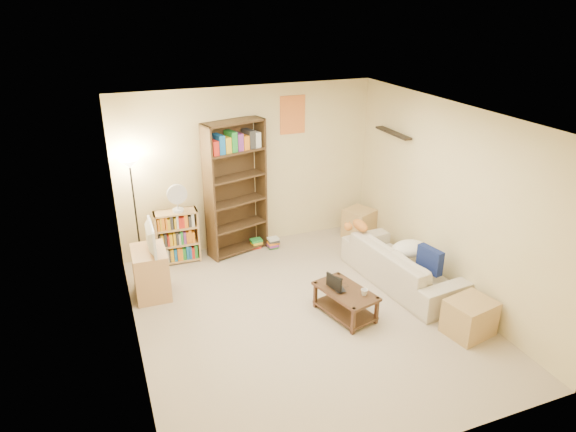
{
  "coord_description": "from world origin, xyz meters",
  "views": [
    {
      "loc": [
        -2.16,
        -4.97,
        3.67
      ],
      "look_at": [
        0.06,
        0.73,
        1.05
      ],
      "focal_mm": 32.0,
      "sensor_mm": 36.0,
      "label": 1
    }
  ],
  "objects_px": {
    "laptop": "(341,286)",
    "desk_fan": "(177,197)",
    "tall_bookshelf": "(236,186)",
    "short_bookshelf": "(177,237)",
    "mug": "(364,292)",
    "television": "(147,238)",
    "sofa": "(402,265)",
    "end_cabinet": "(470,317)",
    "tabby_cat": "(358,226)",
    "coffee_table": "(345,300)",
    "side_table": "(359,223)",
    "floor_lamp": "(132,182)",
    "tv_stand": "(151,273)"
  },
  "relations": [
    {
      "from": "mug",
      "to": "television",
      "type": "relative_size",
      "value": 0.19
    },
    {
      "from": "coffee_table",
      "to": "side_table",
      "type": "distance_m",
      "value": 2.32
    },
    {
      "from": "mug",
      "to": "side_table",
      "type": "height_order",
      "value": "side_table"
    },
    {
      "from": "tabby_cat",
      "to": "tv_stand",
      "type": "relative_size",
      "value": 0.68
    },
    {
      "from": "tall_bookshelf",
      "to": "desk_fan",
      "type": "distance_m",
      "value": 0.88
    },
    {
      "from": "sofa",
      "to": "short_bookshelf",
      "type": "bearing_deg",
      "value": 51.22
    },
    {
      "from": "coffee_table",
      "to": "short_bookshelf",
      "type": "relative_size",
      "value": 1.1
    },
    {
      "from": "tabby_cat",
      "to": "tv_stand",
      "type": "xyz_separation_m",
      "value": [
        -2.93,
        0.25,
        -0.31
      ]
    },
    {
      "from": "tabby_cat",
      "to": "side_table",
      "type": "bearing_deg",
      "value": 59.37
    },
    {
      "from": "tv_stand",
      "to": "desk_fan",
      "type": "height_order",
      "value": "desk_fan"
    },
    {
      "from": "sofa",
      "to": "coffee_table",
      "type": "distance_m",
      "value": 1.16
    },
    {
      "from": "tabby_cat",
      "to": "end_cabinet",
      "type": "xyz_separation_m",
      "value": [
        0.42,
        -1.99,
        -0.42
      ]
    },
    {
      "from": "mug",
      "to": "tall_bookshelf",
      "type": "relative_size",
      "value": 0.06
    },
    {
      "from": "short_bookshelf",
      "to": "coffee_table",
      "type": "bearing_deg",
      "value": -50.9
    },
    {
      "from": "short_bookshelf",
      "to": "floor_lamp",
      "type": "relative_size",
      "value": 0.49
    },
    {
      "from": "coffee_table",
      "to": "desk_fan",
      "type": "relative_size",
      "value": 2.11
    },
    {
      "from": "television",
      "to": "tabby_cat",
      "type": "bearing_deg",
      "value": -93.54
    },
    {
      "from": "coffee_table",
      "to": "tv_stand",
      "type": "distance_m",
      "value": 2.57
    },
    {
      "from": "floor_lamp",
      "to": "tabby_cat",
      "type": "bearing_deg",
      "value": -20.36
    },
    {
      "from": "television",
      "to": "short_bookshelf",
      "type": "xyz_separation_m",
      "value": [
        0.5,
        0.81,
        -0.43
      ]
    },
    {
      "from": "tall_bookshelf",
      "to": "short_bookshelf",
      "type": "bearing_deg",
      "value": 164.18
    },
    {
      "from": "coffee_table",
      "to": "short_bookshelf",
      "type": "bearing_deg",
      "value": 113.08
    },
    {
      "from": "sofa",
      "to": "tv_stand",
      "type": "bearing_deg",
      "value": 67.51
    },
    {
      "from": "tv_stand",
      "to": "short_bookshelf",
      "type": "xyz_separation_m",
      "value": [
        0.5,
        0.81,
        0.08
      ]
    },
    {
      "from": "tabby_cat",
      "to": "tv_stand",
      "type": "bearing_deg",
      "value": 175.07
    },
    {
      "from": "television",
      "to": "desk_fan",
      "type": "relative_size",
      "value": 1.5
    },
    {
      "from": "mug",
      "to": "sofa",
      "type": "bearing_deg",
      "value": 32.86
    },
    {
      "from": "tv_stand",
      "to": "desk_fan",
      "type": "distance_m",
      "value": 1.18
    },
    {
      "from": "tall_bookshelf",
      "to": "floor_lamp",
      "type": "xyz_separation_m",
      "value": [
        -1.47,
        0.04,
        0.22
      ]
    },
    {
      "from": "sofa",
      "to": "desk_fan",
      "type": "height_order",
      "value": "desk_fan"
    },
    {
      "from": "coffee_table",
      "to": "desk_fan",
      "type": "xyz_separation_m",
      "value": [
        -1.63,
        2.14,
        0.82
      ]
    },
    {
      "from": "sofa",
      "to": "side_table",
      "type": "relative_size",
      "value": 4.11
    },
    {
      "from": "sofa",
      "to": "floor_lamp",
      "type": "relative_size",
      "value": 1.2
    },
    {
      "from": "sofa",
      "to": "coffee_table",
      "type": "relative_size",
      "value": 2.22
    },
    {
      "from": "laptop",
      "to": "side_table",
      "type": "height_order",
      "value": "side_table"
    },
    {
      "from": "sofa",
      "to": "end_cabinet",
      "type": "bearing_deg",
      "value": 178.36
    },
    {
      "from": "side_table",
      "to": "television",
      "type": "bearing_deg",
      "value": -170.35
    },
    {
      "from": "tv_stand",
      "to": "floor_lamp",
      "type": "bearing_deg",
      "value": 94.52
    },
    {
      "from": "laptop",
      "to": "side_table",
      "type": "bearing_deg",
      "value": -28.09
    },
    {
      "from": "sofa",
      "to": "mug",
      "type": "bearing_deg",
      "value": 116.76
    },
    {
      "from": "desk_fan",
      "to": "tabby_cat",
      "type": "bearing_deg",
      "value": -23.17
    },
    {
      "from": "mug",
      "to": "short_bookshelf",
      "type": "height_order",
      "value": "short_bookshelf"
    },
    {
      "from": "short_bookshelf",
      "to": "end_cabinet",
      "type": "relative_size",
      "value": 1.55
    },
    {
      "from": "tabby_cat",
      "to": "tall_bookshelf",
      "type": "relative_size",
      "value": 0.21
    },
    {
      "from": "tabby_cat",
      "to": "side_table",
      "type": "xyz_separation_m",
      "value": [
        0.49,
        0.83,
        -0.39
      ]
    },
    {
      "from": "laptop",
      "to": "desk_fan",
      "type": "height_order",
      "value": "desk_fan"
    },
    {
      "from": "floor_lamp",
      "to": "tall_bookshelf",
      "type": "bearing_deg",
      "value": -1.6
    },
    {
      "from": "coffee_table",
      "to": "laptop",
      "type": "bearing_deg",
      "value": 94.51
    },
    {
      "from": "sofa",
      "to": "laptop",
      "type": "bearing_deg",
      "value": 100.68
    },
    {
      "from": "floor_lamp",
      "to": "laptop",
      "type": "bearing_deg",
      "value": -44.42
    }
  ]
}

